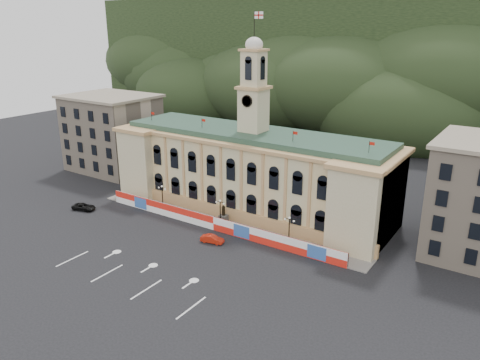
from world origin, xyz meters
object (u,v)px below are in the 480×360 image
Objects in this scene: lamp_center at (220,210)px; black_suv at (84,207)px; statue at (224,218)px; red_sedan at (212,239)px.

black_suv is (-26.98, -8.69, -2.42)m from lamp_center.
lamp_center is 28.45m from black_suv.
statue is 0.73× the size of black_suv.
lamp_center is 1.23× the size of red_sedan.
lamp_center is (0.00, -1.00, 1.89)m from statue.
lamp_center reaches higher than black_suv.
statue is 0.72× the size of lamp_center.
statue is at bearing 9.58° from red_sedan.
statue is 28.67m from black_suv.
lamp_center is at bearing -90.00° from statue.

